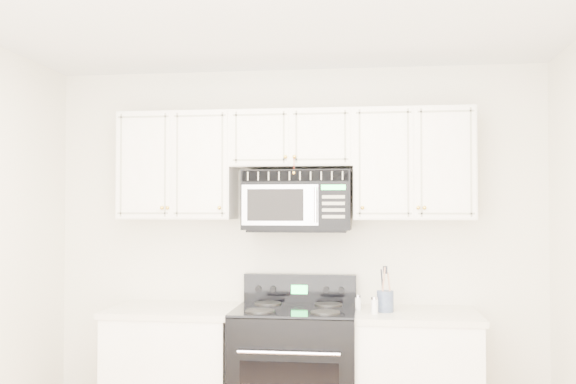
# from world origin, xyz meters

# --- Properties ---
(room) EXTENTS (3.51, 3.51, 2.61)m
(room) POSITION_xyz_m (0.00, 0.00, 1.30)
(room) COLOR olive
(room) RESTS_ON ground
(base_cabinet_left) EXTENTS (0.86, 0.65, 0.92)m
(base_cabinet_left) POSITION_xyz_m (-0.80, 1.44, 0.43)
(base_cabinet_left) COLOR silver
(base_cabinet_left) RESTS_ON ground
(range) EXTENTS (0.80, 0.72, 1.13)m
(range) POSITION_xyz_m (0.04, 1.41, 0.48)
(range) COLOR black
(range) RESTS_ON ground
(upper_cabinets) EXTENTS (2.44, 0.37, 0.75)m
(upper_cabinets) POSITION_xyz_m (0.00, 1.58, 1.93)
(upper_cabinets) COLOR silver
(upper_cabinets) RESTS_ON ground
(microwave) EXTENTS (0.73, 0.42, 0.40)m
(microwave) POSITION_xyz_m (0.03, 1.56, 1.65)
(microwave) COLOR black
(microwave) RESTS_ON ground
(utensil_crock) EXTENTS (0.11, 0.11, 0.29)m
(utensil_crock) POSITION_xyz_m (0.63, 1.42, 0.99)
(utensil_crock) COLOR slate
(utensil_crock) RESTS_ON base_cabinet_right
(shaker_salt) EXTENTS (0.04, 0.04, 0.10)m
(shaker_salt) POSITION_xyz_m (0.45, 1.47, 0.97)
(shaker_salt) COLOR white
(shaker_salt) RESTS_ON base_cabinet_right
(shaker_pepper) EXTENTS (0.05, 0.05, 0.11)m
(shaker_pepper) POSITION_xyz_m (0.56, 1.33, 0.98)
(shaker_pepper) COLOR white
(shaker_pepper) RESTS_ON base_cabinet_right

